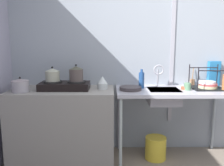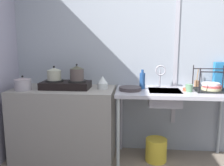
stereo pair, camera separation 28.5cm
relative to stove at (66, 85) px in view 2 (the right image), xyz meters
The scene contains 19 objects.
wall_back 1.34m from the stove, 16.18° to the left, with size 4.75×0.10×2.56m, color #939CA7.
wall_metal_strip 1.45m from the stove, 12.76° to the left, with size 0.05×0.01×2.05m, color #A4A3AF.
counter_concrete 0.48m from the stove, behind, with size 1.22×0.62×0.87m, color gray.
counter_sink 1.29m from the stove, ahead, with size 1.34×0.62×0.87m.
stove is the anchor object (origin of this frame).
pot_on_left_burner 0.19m from the stove, behind, with size 0.17×0.17×0.17m.
pot_on_right_burner 0.20m from the stove, ahead, with size 0.17×0.17×0.20m.
pot_beside_stove 0.49m from the stove, 163.77° to the right, with size 0.20×0.20×0.17m.
percolator 0.45m from the stove, ahead, with size 0.12×0.12×0.15m.
sink_basin 1.18m from the stove, ahead, with size 0.36×0.34×0.17m, color #A4A3AF.
faucet 1.15m from the stove, ahead, with size 0.13×0.07×0.28m.
frying_pan 0.78m from the stove, ahead, with size 0.26×0.26×0.04m, color #373134.
dish_rack 1.71m from the stove, ahead, with size 0.37×0.33×0.28m.
cup_by_rack 1.44m from the stove, ahead, with size 0.08×0.08×0.08m, color #5E8966.
small_bowl_on_drainboard 1.43m from the stove, ahead, with size 0.10×0.10×0.04m, color #B5583B.
bottle_by_sink 0.92m from the stove, ahead, with size 0.07×0.07×0.23m.
cereal_box 1.89m from the stove, ahead, with size 0.15×0.06×0.31m, color #2675B4.
utensil_jar 1.62m from the stove, ahead, with size 0.06×0.07×0.23m.
bucket_on_floor 1.35m from the stove, ahead, with size 0.26×0.26×0.28m, color gold.
Camera 2 is at (-0.41, -1.48, 1.44)m, focal length 38.80 mm.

